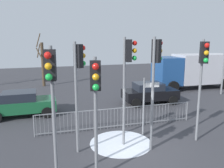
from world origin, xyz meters
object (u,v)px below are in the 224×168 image
(traffic_light_mid_right, at_px, (96,93))
(car_green_far, at_px, (22,103))
(traffic_light_rear_left, at_px, (51,86))
(car_black_mid, at_px, (150,92))
(bare_tree_centre, at_px, (42,63))
(direction_sign_post, at_px, (145,103))
(traffic_light_foreground_right, at_px, (78,73))
(traffic_light_rear_right, at_px, (203,68))
(traffic_light_mid_left, at_px, (155,69))
(delivery_truck, at_px, (193,69))
(traffic_light_foreground_left, at_px, (128,67))

(traffic_light_mid_right, xyz_separation_m, car_green_far, (-2.73, 7.56, -2.17))
(traffic_light_rear_left, distance_m, car_black_mid, 10.64)
(car_green_far, bearing_deg, bare_tree_centre, 80.88)
(traffic_light_rear_left, distance_m, direction_sign_post, 5.37)
(traffic_light_rear_left, bearing_deg, traffic_light_foreground_right, -105.57)
(traffic_light_mid_right, bearing_deg, traffic_light_rear_right, -152.25)
(traffic_light_mid_left, bearing_deg, traffic_light_mid_right, -91.73)
(car_black_mid, relative_size, bare_tree_centre, 0.78)
(bare_tree_centre, bearing_deg, delivery_truck, -21.06)
(traffic_light_foreground_right, relative_size, traffic_light_mid_right, 1.10)
(traffic_light_rear_left, bearing_deg, traffic_light_rear_right, -154.56)
(traffic_light_rear_right, xyz_separation_m, traffic_light_mid_right, (-4.98, -1.51, -0.36))
(traffic_light_foreground_right, bearing_deg, traffic_light_foreground_left, 55.89)
(traffic_light_foreground_right, height_order, traffic_light_mid_left, traffic_light_mid_left)
(traffic_light_mid_right, relative_size, bare_tree_centre, 0.81)
(traffic_light_mid_right, xyz_separation_m, bare_tree_centre, (-1.37, 16.27, -0.71))
(car_green_far, bearing_deg, traffic_light_foreground_left, -49.84)
(traffic_light_foreground_left, height_order, traffic_light_mid_left, traffic_light_mid_left)
(traffic_light_mid_right, bearing_deg, delivery_truck, -125.21)
(traffic_light_foreground_right, bearing_deg, delivery_truck, 93.62)
(traffic_light_rear_left, distance_m, traffic_light_mid_right, 1.31)
(delivery_truck, bearing_deg, bare_tree_centre, -19.47)
(traffic_light_foreground_right, bearing_deg, traffic_light_mid_left, 42.67)
(traffic_light_mid_left, relative_size, direction_sign_post, 1.67)
(traffic_light_mid_left, height_order, car_black_mid, traffic_light_mid_left)
(traffic_light_rear_right, relative_size, delivery_truck, 0.63)
(traffic_light_rear_right, bearing_deg, traffic_light_foreground_left, 5.61)
(traffic_light_rear_right, distance_m, traffic_light_mid_left, 2.22)
(traffic_light_rear_right, distance_m, bare_tree_centre, 16.10)
(traffic_light_foreground_right, height_order, traffic_light_rear_left, traffic_light_foreground_right)
(traffic_light_foreground_left, distance_m, direction_sign_post, 2.30)
(traffic_light_mid_right, distance_m, car_black_mid, 9.95)
(traffic_light_foreground_right, relative_size, bare_tree_centre, 0.89)
(direction_sign_post, bearing_deg, car_black_mid, 64.49)
(direction_sign_post, xyz_separation_m, car_green_far, (-5.78, 4.63, -0.79))
(direction_sign_post, bearing_deg, bare_tree_centre, 111.25)
(car_green_far, bearing_deg, traffic_light_mid_left, -48.20)
(traffic_light_mid_right, relative_size, delivery_truck, 0.56)
(traffic_light_foreground_left, relative_size, traffic_light_mid_left, 1.00)
(traffic_light_mid_right, height_order, car_black_mid, traffic_light_mid_right)
(bare_tree_centre, bearing_deg, traffic_light_foreground_right, -85.09)
(traffic_light_foreground_right, bearing_deg, bare_tree_centre, 151.10)
(traffic_light_rear_left, xyz_separation_m, traffic_light_mid_right, (1.27, -0.19, -0.24))
(traffic_light_rear_right, xyz_separation_m, traffic_light_rear_left, (-6.25, -1.32, -0.12))
(traffic_light_rear_left, bearing_deg, car_black_mid, -118.83)
(traffic_light_rear_right, distance_m, traffic_light_rear_left, 6.39)
(traffic_light_foreground_left, bearing_deg, traffic_light_mid_right, -31.78)
(delivery_truck, bearing_deg, traffic_light_rear_left, 42.09)
(traffic_light_rear_left, relative_size, direction_sign_post, 1.58)
(traffic_light_rear_left, relative_size, delivery_truck, 0.61)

